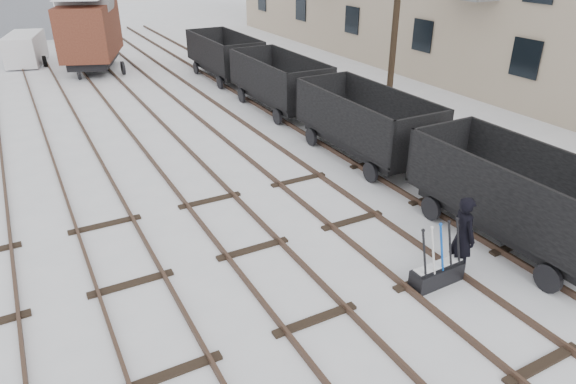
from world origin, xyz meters
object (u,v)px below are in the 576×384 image
(ground_frame, at_px, (437,273))
(freight_wagon_a, at_px, (517,210))
(panel_van, at_px, (26,48))
(worker, at_px, (463,236))
(box_van_wagon, at_px, (90,28))

(ground_frame, height_order, freight_wagon_a, freight_wagon_a)
(freight_wagon_a, height_order, panel_van, freight_wagon_a)
(freight_wagon_a, bearing_deg, worker, -170.45)
(box_van_wagon, distance_m, panel_van, 5.33)
(box_van_wagon, bearing_deg, ground_frame, -63.31)
(freight_wagon_a, bearing_deg, box_van_wagon, 103.54)
(ground_frame, relative_size, worker, 0.77)
(ground_frame, relative_size, panel_van, 0.34)
(panel_van, bearing_deg, ground_frame, -63.20)
(panel_van, bearing_deg, worker, -61.74)
(ground_frame, height_order, worker, worker)
(worker, relative_size, panel_van, 0.44)
(ground_frame, distance_m, freight_wagon_a, 3.06)
(worker, distance_m, freight_wagon_a, 2.25)
(ground_frame, distance_m, box_van_wagon, 25.30)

